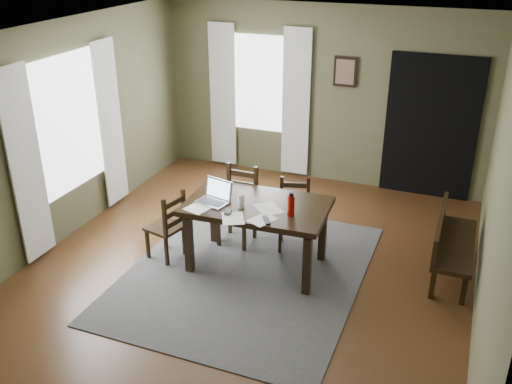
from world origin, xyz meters
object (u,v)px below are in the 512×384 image
at_px(chair_back_left, 238,206).
at_px(bench, 449,240).
at_px(dining_table, 257,212).
at_px(chair_end, 168,226).
at_px(water_bottle, 291,205).
at_px(chair_back_right, 294,215).
at_px(laptop, 215,196).

xyz_separation_m(chair_back_left, bench, (2.53, 0.17, -0.04)).
bearing_deg(dining_table, chair_end, -170.40).
bearing_deg(dining_table, water_bottle, -19.67).
xyz_separation_m(chair_back_right, laptop, (-0.72, -0.72, 0.45)).
xyz_separation_m(chair_back_left, water_bottle, (0.89, -0.62, 0.46)).
distance_m(chair_end, chair_back_right, 1.55).
height_order(chair_back_right, bench, chair_back_right).
xyz_separation_m(chair_end, laptop, (0.58, 0.11, 0.45)).
bearing_deg(chair_back_left, chair_back_right, 10.89).
height_order(chair_end, chair_back_left, chair_back_left).
relative_size(bench, laptop, 3.19).
bearing_deg(chair_back_left, water_bottle, -34.61).
xyz_separation_m(bench, water_bottle, (-1.65, -0.79, 0.50)).
relative_size(chair_back_right, water_bottle, 3.23).
distance_m(chair_end, water_bottle, 1.59).
relative_size(dining_table, chair_back_left, 1.68).
distance_m(dining_table, water_bottle, 0.52).
bearing_deg(chair_back_right, bench, -14.41).
height_order(dining_table, bench, dining_table).
bearing_deg(water_bottle, dining_table, 162.93).
distance_m(chair_back_left, chair_back_right, 0.71).
height_order(dining_table, chair_end, chair_end).
bearing_deg(laptop, chair_back_right, 57.64).
xyz_separation_m(chair_back_left, chair_back_right, (0.69, 0.13, -0.05)).
relative_size(dining_table, bench, 1.26).
bearing_deg(chair_back_right, chair_back_left, 175.12).
relative_size(chair_end, bench, 0.67).
bearing_deg(laptop, chair_end, -156.42).
bearing_deg(chair_end, bench, 118.97).
xyz_separation_m(chair_end, bench, (3.15, 0.88, 0.01)).
bearing_deg(water_bottle, chair_end, -176.55).
xyz_separation_m(bench, laptop, (-2.56, -0.76, 0.44)).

